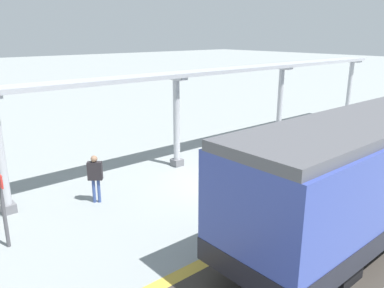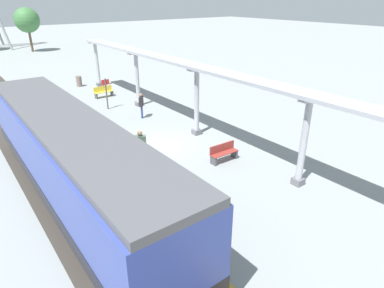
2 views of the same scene
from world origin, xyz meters
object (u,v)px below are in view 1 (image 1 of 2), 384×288
(canopy_pillar_fourth, at_px, (0,155))
(passenger_by_the_benches, at_px, (95,173))
(platform_info_sign, at_px, (2,202))
(passenger_waiting_near_edge, at_px, (286,159))
(canopy_pillar_second, at_px, (280,103))
(bench_mid_platform, at_px, (249,146))
(canopy_pillar_third, at_px, (177,122))
(canopy_pillar_nearest, at_px, (349,90))

(canopy_pillar_fourth, height_order, passenger_by_the_benches, canopy_pillar_fourth)
(platform_info_sign, height_order, passenger_waiting_near_edge, platform_info_sign)
(passenger_by_the_benches, bearing_deg, canopy_pillar_fourth, 65.66)
(canopy_pillar_second, distance_m, platform_info_sign, 14.83)
(bench_mid_platform, height_order, passenger_waiting_near_edge, passenger_waiting_near_edge)
(canopy_pillar_third, bearing_deg, passenger_waiting_near_edge, -160.81)
(canopy_pillar_second, relative_size, canopy_pillar_third, 1.00)
(canopy_pillar_second, height_order, platform_info_sign, canopy_pillar_second)
(passenger_waiting_near_edge, bearing_deg, platform_info_sign, 75.64)
(canopy_pillar_third, height_order, canopy_pillar_fourth, same)
(bench_mid_platform, relative_size, passenger_waiting_near_edge, 0.84)
(canopy_pillar_fourth, bearing_deg, platform_info_sign, 164.44)
(canopy_pillar_nearest, relative_size, passenger_waiting_near_edge, 2.15)
(canopy_pillar_fourth, relative_size, platform_info_sign, 1.75)
(bench_mid_platform, height_order, platform_info_sign, platform_info_sign)
(passenger_waiting_near_edge, bearing_deg, canopy_pillar_nearest, -70.91)
(canopy_pillar_third, relative_size, platform_info_sign, 1.75)
(canopy_pillar_second, bearing_deg, canopy_pillar_fourth, 90.00)
(canopy_pillar_third, height_order, passenger_by_the_benches, canopy_pillar_third)
(canopy_pillar_second, relative_size, platform_info_sign, 1.75)
(canopy_pillar_nearest, relative_size, platform_info_sign, 1.75)
(canopy_pillar_second, xyz_separation_m, bench_mid_platform, (-1.04, 3.63, -1.51))
(bench_mid_platform, bearing_deg, canopy_pillar_second, -74.02)
(passenger_by_the_benches, bearing_deg, bench_mid_platform, -89.20)
(canopy_pillar_second, distance_m, passenger_waiting_near_edge, 7.19)
(canopy_pillar_second, relative_size, canopy_pillar_fourth, 1.00)
(canopy_pillar_fourth, bearing_deg, bench_mid_platform, -95.69)
(canopy_pillar_nearest, bearing_deg, passenger_by_the_benches, 93.47)
(canopy_pillar_third, xyz_separation_m, bench_mid_platform, (-1.04, -3.48, -1.51))
(bench_mid_platform, bearing_deg, platform_info_sign, 95.84)
(passenger_waiting_near_edge, height_order, passenger_by_the_benches, passenger_waiting_near_edge)
(canopy_pillar_third, bearing_deg, canopy_pillar_fourth, 90.00)
(canopy_pillar_second, xyz_separation_m, platform_info_sign, (-2.17, 14.66, -0.63))
(canopy_pillar_second, bearing_deg, bench_mid_platform, 105.98)
(bench_mid_platform, bearing_deg, passenger_by_the_benches, 90.80)
(canopy_pillar_fourth, height_order, platform_info_sign, canopy_pillar_fourth)
(canopy_pillar_second, relative_size, passenger_by_the_benches, 2.30)
(canopy_pillar_third, xyz_separation_m, canopy_pillar_fourth, (0.00, 6.94, 0.00))
(canopy_pillar_third, relative_size, passenger_by_the_benches, 2.30)
(passenger_waiting_near_edge, bearing_deg, canopy_pillar_fourth, 62.13)
(platform_info_sign, distance_m, passenger_waiting_near_edge, 9.41)
(canopy_pillar_nearest, bearing_deg, passenger_waiting_near_edge, 109.09)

